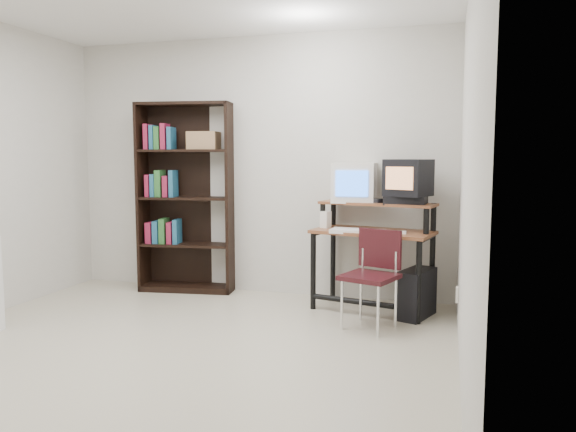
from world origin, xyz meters
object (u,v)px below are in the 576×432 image
(school_chair, at_px, (373,268))
(bookshelf, at_px, (186,196))
(computer_desk, at_px, (373,237))
(crt_monitor, at_px, (354,183))
(pc_tower, at_px, (416,293))
(crt_tv, at_px, (408,178))

(school_chair, distance_m, bookshelf, 2.24)
(computer_desk, bearing_deg, school_chair, -69.98)
(crt_monitor, xyz_separation_m, pc_tower, (0.61, -0.32, -0.95))
(crt_tv, bearing_deg, school_chair, -90.80)
(crt_monitor, bearing_deg, computer_desk, -42.63)
(pc_tower, distance_m, bookshelf, 2.53)
(crt_tv, distance_m, bookshelf, 2.30)
(crt_monitor, height_order, pc_tower, crt_monitor)
(computer_desk, bearing_deg, pc_tower, -7.23)
(computer_desk, bearing_deg, bookshelf, -174.60)
(school_chair, bearing_deg, bookshelf, 179.14)
(computer_desk, distance_m, pc_tower, 0.63)
(pc_tower, bearing_deg, bookshelf, -169.39)
(school_chair, bearing_deg, computer_desk, 117.19)
(crt_monitor, relative_size, pc_tower, 0.92)
(crt_monitor, xyz_separation_m, school_chair, (0.28, -0.70, -0.67))
(crt_tv, xyz_separation_m, pc_tower, (0.10, -0.16, -1.00))
(crt_tv, distance_m, school_chair, 0.93)
(computer_desk, distance_m, school_chair, 0.55)
(computer_desk, bearing_deg, crt_tv, 15.04)
(bookshelf, bearing_deg, crt_tv, -13.24)
(pc_tower, height_order, school_chair, school_chair)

